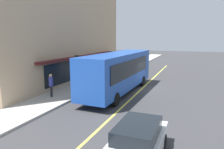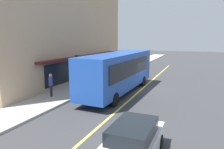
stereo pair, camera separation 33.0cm
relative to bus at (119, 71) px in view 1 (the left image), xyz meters
The scene contains 8 objects.
ground 3.47m from the bus, 32.42° to the right, with size 120.00×120.00×0.00m, color #38383A.
sidewalk 5.11m from the bus, 59.58° to the left, with size 80.00×3.08×0.15m, color #B2ADA3.
lane_centre_stripe 3.47m from the bus, 32.42° to the right, with size 36.00×0.16×0.01m, color #D8D14C.
storefront_building 11.11m from the bus, 70.49° to the left, with size 21.58×9.08×11.48m.
bus is the anchor object (origin of this frame).
traffic_light 3.59m from the bus, 119.70° to the left, with size 0.30×0.52×3.20m.
car_white 10.56m from the bus, 156.60° to the right, with size 4.32×1.89×1.52m.
pedestrian_near_storefront 5.79m from the bus, 130.20° to the left, with size 0.34×0.34×1.86m.
Camera 1 is at (-19.52, -4.55, 4.82)m, focal length 33.96 mm.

